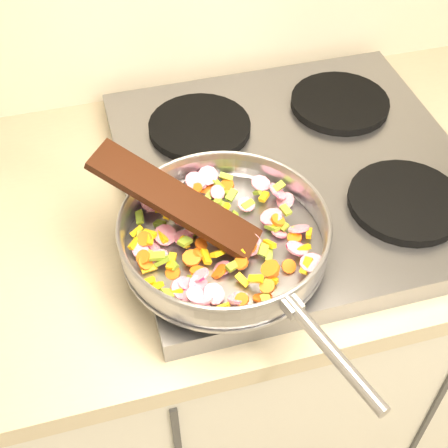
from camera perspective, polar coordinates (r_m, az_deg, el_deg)
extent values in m
cube|color=#939399|center=(1.12, 6.51, 4.59)|extent=(0.60, 0.60, 0.04)
cylinder|color=black|center=(0.97, 1.71, -1.04)|extent=(0.19, 0.19, 0.02)
cylinder|color=black|center=(1.07, 16.28, 1.99)|extent=(0.19, 0.19, 0.02)
cylinder|color=black|center=(1.17, -2.25, 8.87)|extent=(0.19, 0.19, 0.02)
cylinder|color=black|center=(1.25, 10.54, 10.85)|extent=(0.19, 0.19, 0.02)
cylinder|color=#9E9EA5|center=(0.95, 0.00, -1.97)|extent=(0.31, 0.31, 0.01)
torus|color=#9E9EA5|center=(0.92, 0.00, -0.82)|extent=(0.35, 0.35, 0.05)
torus|color=#9E9EA5|center=(0.91, 0.00, 0.17)|extent=(0.31, 0.31, 0.01)
cylinder|color=#9E9EA5|center=(0.80, 9.90, -11.48)|extent=(0.07, 0.19, 0.02)
cube|color=#9E9EA5|center=(0.83, 6.18, -7.40)|extent=(0.03, 0.04, 0.02)
cube|color=olive|center=(0.98, 2.19, 1.79)|extent=(0.02, 0.02, 0.01)
cylinder|color=#C11253|center=(0.87, -2.37, -5.62)|extent=(0.04, 0.04, 0.02)
cylinder|color=orange|center=(0.87, 3.97, -5.72)|extent=(0.03, 0.03, 0.01)
cylinder|color=#C11253|center=(0.87, -3.58, -6.08)|extent=(0.05, 0.04, 0.02)
cylinder|color=#C11253|center=(0.95, -6.58, -1.69)|extent=(0.04, 0.04, 0.03)
cylinder|color=#C11253|center=(0.94, -6.96, -2.45)|extent=(0.03, 0.03, 0.02)
cube|color=yellow|center=(0.93, -6.81, -1.33)|extent=(0.02, 0.02, 0.01)
cylinder|color=#C11253|center=(0.95, -2.96, -0.38)|extent=(0.03, 0.04, 0.02)
cube|color=yellow|center=(0.96, 0.04, 1.29)|extent=(0.02, 0.02, 0.01)
cube|color=yellow|center=(0.89, -7.08, -5.34)|extent=(0.03, 0.01, 0.02)
cube|color=olive|center=(0.89, -2.70, -4.89)|extent=(0.02, 0.02, 0.02)
cylinder|color=#C11253|center=(1.00, -6.21, 1.97)|extent=(0.02, 0.03, 0.03)
cylinder|color=#C11253|center=(1.01, 3.38, 3.75)|extent=(0.05, 0.04, 0.01)
cube|color=yellow|center=(0.87, 2.92, -5.03)|extent=(0.02, 0.02, 0.02)
cube|color=olive|center=(0.97, -5.91, 0.03)|extent=(0.02, 0.02, 0.01)
cube|color=olive|center=(0.98, 0.68, 2.67)|extent=(0.02, 0.02, 0.01)
cube|color=yellow|center=(0.96, 4.98, -0.18)|extent=(0.03, 0.01, 0.02)
cylinder|color=#C11253|center=(0.96, -3.23, -0.84)|extent=(0.04, 0.03, 0.02)
cylinder|color=#C11253|center=(0.86, -2.69, -6.47)|extent=(0.03, 0.03, 0.01)
cylinder|color=#C11253|center=(0.98, -6.71, 2.03)|extent=(0.05, 0.05, 0.02)
cube|color=yellow|center=(0.90, 7.53, -3.79)|extent=(0.03, 0.03, 0.02)
cube|color=olive|center=(0.95, -3.08, -0.51)|extent=(0.01, 0.02, 0.01)
cube|color=yellow|center=(0.87, -4.35, -6.12)|extent=(0.02, 0.02, 0.02)
cylinder|color=orange|center=(0.93, -7.27, -1.36)|extent=(0.03, 0.03, 0.02)
cube|color=olive|center=(1.02, -0.56, 3.60)|extent=(0.02, 0.02, 0.02)
cylinder|color=#C11253|center=(0.88, -3.47, -5.89)|extent=(0.04, 0.04, 0.02)
cube|color=yellow|center=(0.99, -5.44, 2.70)|extent=(0.02, 0.03, 0.02)
cylinder|color=#C11253|center=(0.92, -6.04, -2.97)|extent=(0.04, 0.04, 0.01)
cylinder|color=#C11253|center=(0.98, 2.06, 1.81)|extent=(0.03, 0.03, 0.01)
cube|color=yellow|center=(0.93, -3.59, -1.66)|extent=(0.01, 0.02, 0.02)
cube|color=yellow|center=(0.88, -6.31, -5.75)|extent=(0.03, 0.02, 0.02)
cube|color=olive|center=(0.86, -5.23, -6.38)|extent=(0.02, 0.02, 0.02)
cylinder|color=#C11253|center=(1.00, 5.56, 2.07)|extent=(0.04, 0.04, 0.02)
cube|color=yellow|center=(0.85, -0.23, -7.70)|extent=(0.03, 0.02, 0.02)
cylinder|color=#C11253|center=(0.96, 4.35, 0.66)|extent=(0.04, 0.05, 0.02)
cube|color=yellow|center=(0.96, -5.22, 0.86)|extent=(0.02, 0.03, 0.02)
cube|color=yellow|center=(0.91, -4.84, -3.40)|extent=(0.02, 0.03, 0.01)
cylinder|color=#C11253|center=(0.94, -0.24, -0.97)|extent=(0.05, 0.05, 0.02)
cylinder|color=#C11253|center=(0.88, -3.61, -5.49)|extent=(0.03, 0.03, 0.02)
cylinder|color=#C11253|center=(0.94, -5.40, -1.01)|extent=(0.05, 0.05, 0.02)
cube|color=olive|center=(1.01, -1.05, 2.90)|extent=(0.02, 0.02, 0.02)
cube|color=olive|center=(0.98, -0.79, 1.92)|extent=(0.02, 0.02, 0.02)
cylinder|color=orange|center=(0.95, 4.94, 0.36)|extent=(0.03, 0.03, 0.02)
cylinder|color=#C11253|center=(0.87, -0.93, -6.38)|extent=(0.03, 0.03, 0.03)
cylinder|color=orange|center=(0.91, -4.71, -4.44)|extent=(0.02, 0.02, 0.02)
cylinder|color=orange|center=(0.91, 5.94, -3.86)|extent=(0.03, 0.03, 0.02)
cylinder|color=orange|center=(0.91, -7.21, -3.55)|extent=(0.02, 0.02, 0.02)
cube|color=olive|center=(0.92, 3.59, -2.37)|extent=(0.02, 0.02, 0.02)
cube|color=olive|center=(1.03, 0.20, 4.34)|extent=(0.02, 0.02, 0.01)
cylinder|color=#C11253|center=(1.01, -2.65, 3.96)|extent=(0.05, 0.05, 0.02)
cylinder|color=orange|center=(0.88, -1.23, -5.91)|extent=(0.02, 0.02, 0.01)
cylinder|color=orange|center=(0.86, 1.65, -6.92)|extent=(0.02, 0.03, 0.02)
cylinder|color=orange|center=(0.88, 3.54, -6.70)|extent=(0.04, 0.03, 0.02)
cylinder|color=#C11253|center=(0.93, -7.65, -2.38)|extent=(0.03, 0.03, 0.02)
cylinder|color=#C11253|center=(0.96, -1.29, 0.65)|extent=(0.04, 0.04, 0.03)
cylinder|color=orange|center=(0.91, -2.99, -3.12)|extent=(0.04, 0.04, 0.01)
cylinder|color=#C11253|center=(0.94, -2.34, -0.32)|extent=(0.04, 0.03, 0.03)
cube|color=yellow|center=(0.95, 7.78, -0.84)|extent=(0.02, 0.02, 0.01)
cylinder|color=#C11253|center=(0.92, 6.69, -2.24)|extent=(0.04, 0.04, 0.02)
cylinder|color=#C11253|center=(0.88, -3.99, -5.94)|extent=(0.03, 0.04, 0.03)
cube|color=olive|center=(0.93, -6.87, -2.79)|extent=(0.03, 0.02, 0.02)
cube|color=olive|center=(0.96, 5.27, -0.06)|extent=(0.02, 0.03, 0.01)
cylinder|color=orange|center=(0.89, -2.47, -4.31)|extent=(0.03, 0.03, 0.01)
cylinder|color=orange|center=(0.91, -7.41, -3.00)|extent=(0.02, 0.03, 0.02)
cube|color=olive|center=(0.95, 4.41, -0.30)|extent=(0.02, 0.03, 0.01)
cylinder|color=#C11253|center=(0.87, 1.30, -6.81)|extent=(0.03, 0.03, 0.01)
cube|color=yellow|center=(0.99, 3.69, 2.50)|extent=(0.02, 0.02, 0.01)
cylinder|color=orange|center=(1.02, -1.48, 3.26)|extent=(0.04, 0.04, 0.02)
cube|color=yellow|center=(0.91, -6.89, -4.04)|extent=(0.02, 0.01, 0.01)
cube|color=olive|center=(1.00, 4.99, 3.43)|extent=(0.02, 0.02, 0.01)
cylinder|color=#C11253|center=(1.01, -5.33, 2.55)|extent=(0.03, 0.03, 0.02)
cylinder|color=#C11253|center=(0.85, -2.04, -7.85)|extent=(0.03, 0.03, 0.01)
cylinder|color=#C11253|center=(0.90, 7.99, -3.53)|extent=(0.05, 0.05, 0.01)
cylinder|color=orange|center=(0.90, 4.45, -4.40)|extent=(0.02, 0.02, 0.02)
cube|color=olive|center=(0.91, -6.15, -2.94)|extent=(0.03, 0.02, 0.01)
cube|color=yellow|center=(0.93, -8.23, -1.77)|extent=(0.02, 0.02, 0.01)
cube|color=yellow|center=(0.94, -6.80, -0.86)|extent=(0.02, 0.02, 0.01)
cylinder|color=#C11253|center=(0.88, -2.17, -4.68)|extent=(0.03, 0.03, 0.02)
cylinder|color=#C11253|center=(0.94, -3.73, -1.30)|extent=(0.03, 0.03, 0.01)
cube|color=yellow|center=(0.91, -1.68, -3.01)|extent=(0.01, 0.03, 0.01)
cube|color=olive|center=(0.91, -5.63, -3.37)|extent=(0.03, 0.01, 0.02)
cube|color=olive|center=(0.92, -3.59, -1.62)|extent=(0.02, 0.02, 0.01)
cylinder|color=orange|center=(0.93, 2.29, -2.04)|extent=(0.03, 0.04, 0.02)
cube|color=olive|center=(0.94, 1.14, -1.38)|extent=(0.02, 0.03, 0.01)
cube|color=olive|center=(0.94, 0.49, -0.90)|extent=(0.02, 0.02, 0.01)
cylinder|color=#C11253|center=(0.99, -3.56, 2.40)|extent=(0.03, 0.03, 0.02)
cube|color=yellow|center=(0.98, -4.04, 2.28)|extent=(0.02, 0.02, 0.02)
cylinder|color=#C11253|center=(0.99, -0.62, 2.90)|extent=(0.03, 0.03, 0.03)
cube|color=yellow|center=(0.94, -5.66, -1.16)|extent=(0.02, 0.02, 0.01)
cylinder|color=orange|center=(0.95, 6.46, -1.25)|extent=(0.03, 0.03, 0.01)
cube|color=yellow|center=(0.97, 5.02, 0.91)|extent=(0.01, 0.02, 0.02)
cylinder|color=orange|center=(0.90, 1.56, -3.55)|extent=(0.03, 0.03, 0.02)
cube|color=yellow|center=(1.01, -3.74, 2.77)|extent=(0.01, 0.02, 0.02)
cylinder|color=#C11253|center=(0.96, -1.63, -0.71)|extent=(0.03, 0.03, 0.02)
cylinder|color=orange|center=(0.99, -2.57, 3.22)|extent=(0.03, 0.03, 0.02)
cube|color=yellow|center=(0.91, 1.85, -2.46)|extent=(0.02, 0.02, 0.02)
cylinder|color=#C11253|center=(1.00, -5.50, 2.41)|extent=(0.04, 0.04, 0.01)
cube|color=olive|center=(0.91, -4.69, -3.68)|extent=(0.02, 0.02, 0.01)
cube|color=yellow|center=(0.98, -6.20, 1.67)|extent=(0.01, 0.02, 0.01)
cube|color=olive|center=(0.98, -0.45, 1.80)|extent=(0.02, 0.02, 0.01)
cube|color=olive|center=(1.00, -0.53, 2.90)|extent=(0.02, 0.02, 0.01)
cylinder|color=orange|center=(0.91, -2.30, -2.73)|extent=(0.02, 0.03, 0.02)
cylinder|color=orange|center=(0.96, -0.57, 0.05)|extent=(0.02, 0.02, 0.01)
cube|color=yellow|center=(0.93, 4.18, -1.82)|extent=(0.02, 0.03, 0.02)
cylinder|color=orange|center=(0.95, -0.53, 0.67)|extent=(0.03, 0.03, 0.02)
cylinder|color=#C11253|center=(0.95, 6.86, -0.43)|extent=(0.04, 0.04, 0.03)
cylinder|color=#C11253|center=(0.95, 5.05, -0.82)|extent=(0.03, 0.03, 0.02)
cube|color=olive|center=(0.96, 5.66, 1.27)|extent=(0.02, 0.02, 0.01)
cube|color=olive|center=(1.00, 3.24, 3.04)|extent=(0.02, 0.02, 0.01)
cylinder|color=#C11253|center=(0.92, 2.42, -1.89)|extent=(0.05, 0.04, 0.03)
cube|color=yellow|center=(0.95, -7.98, -0.63)|extent=(0.02, 0.02, 0.02)
cylinder|color=orange|center=(1.03, 0.29, 3.59)|extent=(0.03, 0.03, 0.02)
cube|color=yellow|center=(0.93, 7.25, -2.24)|extent=(0.02, 0.02, 0.01)
cylinder|color=#C11253|center=(1.00, 4.91, 2.99)|extent=(0.04, 0.05, 0.03)
cube|color=olive|center=(0.93, -0.93, -0.47)|extent=(0.03, 0.02, 0.01)
cube|color=olive|center=(0.86, 3.93, -7.02)|extent=(0.02, 0.02, 0.01)
cylinder|color=#C11253|center=(0.86, 1.16, -6.90)|extent=(0.03, 0.03, 0.02)
cylinder|color=#C11253|center=(0.97, -4.01, 0.68)|extent=(0.04, 0.04, 0.03)
cube|color=olive|center=(0.98, 0.97, 0.77)|extent=(0.02, 0.03, 0.02)
cube|color=olive|center=(0.92, 4.14, -2.85)|extent=(0.02, 0.02, 0.01)
cube|color=yellow|center=(0.90, -0.59, -2.72)|extent=(0.02, 0.02, 0.02)
cube|color=yellow|center=(0.98, -5.21, 1.92)|extent=(0.02, 0.03, 0.01)
cylinder|color=orange|center=(0.93, 2.67, -1.60)|extent=(0.04, 0.03, 0.02)
cylinder|color=orange|center=(0.93, -2.11, -1.85)|extent=(0.02, 0.02, 0.02)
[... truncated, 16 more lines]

